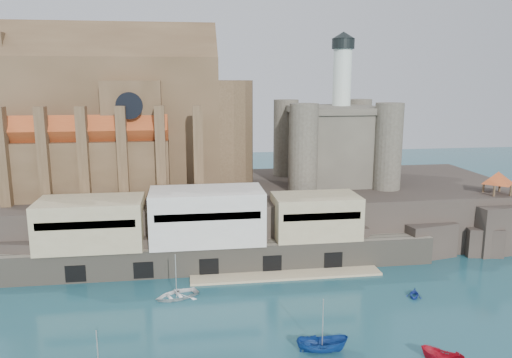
{
  "coord_description": "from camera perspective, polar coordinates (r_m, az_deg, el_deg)",
  "views": [
    {
      "loc": [
        -13.18,
        -54.14,
        30.43
      ],
      "look_at": [
        -0.8,
        32.0,
        12.77
      ],
      "focal_mm": 35.0,
      "sensor_mm": 36.0,
      "label": 1
    }
  ],
  "objects": [
    {
      "name": "castle_keep",
      "position": [
        100.34,
        8.87,
        4.4
      ],
      "size": [
        21.2,
        21.2,
        29.3
      ],
      "color": "#4B463B",
      "rests_on": "promontory"
    },
    {
      "name": "pavilion",
      "position": [
        98.89,
        25.92,
        -0.01
      ],
      "size": [
        6.4,
        6.4,
        5.4
      ],
      "color": "#4F3A24",
      "rests_on": "rock_outcrop"
    },
    {
      "name": "quay",
      "position": [
        81.02,
        -5.71,
        -6.09
      ],
      "size": [
        70.0,
        12.0,
        13.05
      ],
      "color": "#6D6657",
      "rests_on": "ground"
    },
    {
      "name": "boat_7",
      "position": [
        75.95,
        17.6,
        -12.72
      ],
      "size": [
        3.05,
        2.64,
        3.02
      ],
      "primitive_type": "imported",
      "rotation": [
        0.0,
        0.0,
        5.79
      ],
      "color": "navy",
      "rests_on": "ground"
    },
    {
      "name": "boat_2",
      "position": [
        60.23,
        7.55,
        -18.98
      ],
      "size": [
        2.51,
        2.46,
        5.86
      ],
      "primitive_type": "imported",
      "rotation": [
        0.0,
        0.0,
        1.45
      ],
      "color": "navy",
      "rests_on": "ground"
    },
    {
      "name": "rock_outcrop",
      "position": [
        100.69,
        25.53,
        -4.89
      ],
      "size": [
        14.5,
        10.5,
        8.7
      ],
      "color": "black",
      "rests_on": "ground"
    },
    {
      "name": "ground",
      "position": [
        63.49,
        5.06,
        -17.22
      ],
      "size": [
        300.0,
        300.0,
        0.0
      ],
      "primitive_type": "plane",
      "color": "#18444F",
      "rests_on": "ground"
    },
    {
      "name": "promontory",
      "position": [
        97.79,
        -0.26,
        -3.65
      ],
      "size": [
        100.0,
        36.0,
        10.0
      ],
      "color": "black",
      "rests_on": "ground"
    },
    {
      "name": "boat_6",
      "position": [
        73.34,
        -9.06,
        -13.19
      ],
      "size": [
        2.96,
        4.64,
        6.29
      ],
      "primitive_type": "imported",
      "rotation": [
        0.0,
        0.0,
        5.12
      ],
      "color": "white",
      "rests_on": "ground"
    },
    {
      "name": "church",
      "position": [
        96.97,
        -14.72,
        6.19
      ],
      "size": [
        47.0,
        25.93,
        30.51
      ],
      "color": "#4F3A24",
      "rests_on": "promontory"
    }
  ]
}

